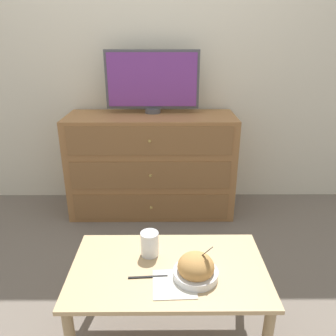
% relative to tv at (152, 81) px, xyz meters
% --- Properties ---
extents(ground_plane, '(12.00, 12.00, 0.00)m').
position_rel_tv_xyz_m(ground_plane, '(-0.01, 0.17, -1.07)').
color(ground_plane, '#70665B').
extents(wall_back, '(12.00, 0.05, 2.60)m').
position_rel_tv_xyz_m(wall_back, '(-0.01, 0.19, 0.23)').
color(wall_back, silver).
rests_on(wall_back, ground_plane).
extents(dresser, '(1.32, 0.48, 0.82)m').
position_rel_tv_xyz_m(dresser, '(-0.01, -0.10, -0.66)').
color(dresser, '#9E6B3D').
rests_on(dresser, ground_plane).
extents(tv, '(0.73, 0.12, 0.48)m').
position_rel_tv_xyz_m(tv, '(0.00, 0.00, 0.00)').
color(tv, '#515156').
rests_on(tv, dresser).
extents(coffee_table, '(0.87, 0.51, 0.43)m').
position_rel_tv_xyz_m(coffee_table, '(0.12, -1.42, -0.71)').
color(coffee_table, tan).
rests_on(coffee_table, ground_plane).
extents(takeout_bowl, '(0.19, 0.19, 0.16)m').
position_rel_tv_xyz_m(takeout_bowl, '(0.23, -1.49, -0.60)').
color(takeout_bowl, silver).
rests_on(takeout_bowl, coffee_table).
extents(drink_cup, '(0.08, 0.08, 0.12)m').
position_rel_tv_xyz_m(drink_cup, '(0.03, -1.33, -0.59)').
color(drink_cup, beige).
rests_on(drink_cup, coffee_table).
extents(napkin, '(0.19, 0.19, 0.00)m').
position_rel_tv_xyz_m(napkin, '(0.14, -1.53, -0.64)').
color(napkin, silver).
rests_on(napkin, coffee_table).
extents(knife, '(0.17, 0.02, 0.01)m').
position_rel_tv_xyz_m(knife, '(0.03, -1.49, -0.64)').
color(knife, black).
rests_on(knife, coffee_table).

